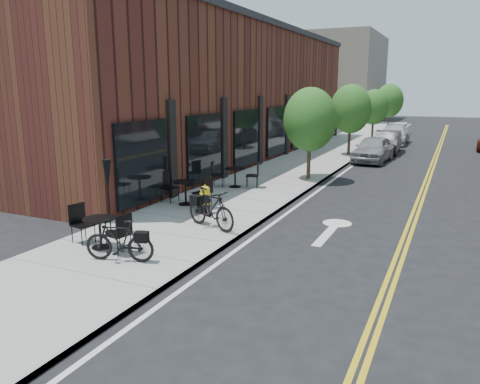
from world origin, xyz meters
The scene contains 18 objects.
ground centered at (0.00, 0.00, 0.00)m, with size 120.00×120.00×0.00m, color black.
sidewalk_near centered at (-2.00, 10.00, 0.06)m, with size 4.00×70.00×0.12m, color #9E9B93.
building_near centered at (-6.50, 14.00, 3.50)m, with size 5.00×28.00×7.00m, color #481D17.
bg_building_left centered at (-8.00, 48.00, 5.00)m, with size 8.00×14.00×10.00m, color #726656.
tree_near_a centered at (-0.60, 9.00, 2.60)m, with size 2.20×2.20×3.81m.
tree_near_b centered at (-0.60, 17.00, 2.71)m, with size 2.30×2.30×3.98m.
tree_near_c centered at (-0.60, 25.00, 2.53)m, with size 2.10×2.10×3.67m.
tree_near_d centered at (-0.60, 33.00, 2.79)m, with size 2.40×2.40×4.11m.
fire_hydrant centered at (-1.84, 2.23, 0.54)m, with size 0.47×0.47×0.89m.
bicycle_left centered at (-1.60, -2.11, 0.60)m, with size 0.45×1.59×0.95m, color black.
bicycle_right centered at (-0.95, 0.94, 0.67)m, with size 0.52×1.84×1.11m, color black.
bistro_set_a centered at (-2.60, -1.59, 0.61)m, with size 1.84×0.91×0.97m.
bistro_set_b centered at (-2.97, 2.94, 0.64)m, with size 1.95×0.95×1.03m.
bistro_set_c centered at (-2.68, 6.14, 0.61)m, with size 1.85×0.98×0.97m.
patio_umbrella centered at (-3.20, -0.52, 1.53)m, with size 0.32×0.32×1.96m.
parked_car_a centered at (0.99, 15.62, 0.69)m, with size 1.63×4.06×1.38m, color #919398.
parked_car_b centered at (1.18, 19.53, 0.67)m, with size 1.42×4.06×1.34m, color black.
parked_car_c centered at (0.97, 24.49, 0.67)m, with size 1.88×4.63×1.34m, color silver.
Camera 1 is at (4.95, -9.92, 3.90)m, focal length 35.00 mm.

